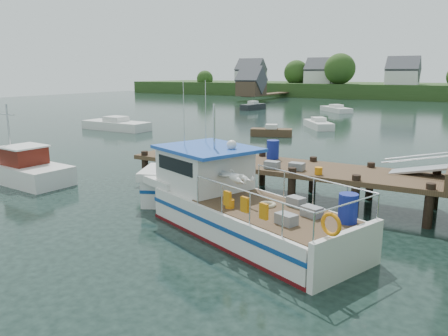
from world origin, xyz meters
The scene contains 10 objects.
ground_plane centered at (0.00, 0.00, 0.00)m, with size 160.00×160.00×0.00m, color black.
far_shore centered at (0.01, 82.37, 2.10)m, with size 140.00×42.55×9.22m.
dock centered at (6.51, 0.01, 2.24)m, with size 16.60×3.00×4.78m.
lobster_boat centered at (0.86, -4.57, 0.91)m, with size 10.16×6.08×5.02m.
work_boat centered at (-11.56, -3.91, 0.60)m, with size 7.20×2.70×3.77m.
moored_rowboat centered at (-6.66, 16.51, 0.37)m, with size 3.63×2.23×1.00m.
moored_a centered at (-21.01, 13.17, 0.46)m, with size 6.84×2.47×1.25m.
moored_b centered at (-4.87, 23.65, 0.39)m, with size 4.08×4.85×1.06m.
moored_d centered at (-8.36, 42.29, 0.37)m, with size 5.40×5.61×0.99m.
moored_e centered at (-19.83, 39.99, 0.46)m, with size 2.16×4.64×1.23m.
Camera 1 is at (7.99, -17.26, 5.30)m, focal length 35.00 mm.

